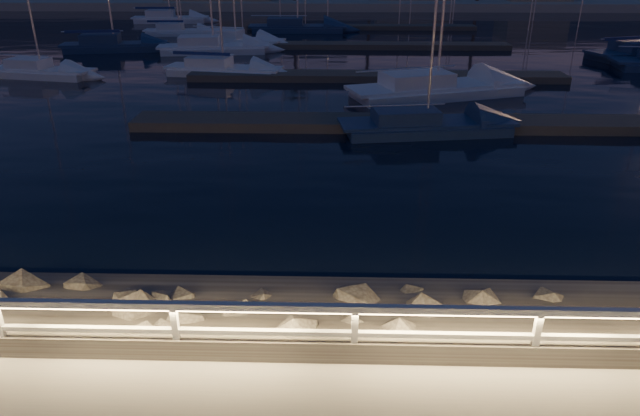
# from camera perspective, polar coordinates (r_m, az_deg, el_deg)

# --- Properties ---
(ground) EXTENTS (400.00, 400.00, 0.00)m
(ground) POSITION_cam_1_polar(r_m,az_deg,el_deg) (10.31, 14.95, -14.46)
(ground) COLOR #A59F95
(ground) RESTS_ON ground
(harbor_water) EXTENTS (400.00, 440.00, 0.60)m
(harbor_water) POSITION_cam_1_polar(r_m,az_deg,el_deg) (39.76, 5.14, 13.64)
(harbor_water) COLOR black
(harbor_water) RESTS_ON ground
(guard_rail) EXTENTS (44.11, 0.12, 1.06)m
(guard_rail) POSITION_cam_1_polar(r_m,az_deg,el_deg) (9.83, 15.05, -10.94)
(guard_rail) COLOR white
(guard_rail) RESTS_ON ground
(riprap) EXTENTS (28.66, 3.15, 1.42)m
(riprap) POSITION_cam_1_polar(r_m,az_deg,el_deg) (10.80, 6.41, -12.19)
(riprap) COLOR slate
(riprap) RESTS_ON ground
(floating_docks) EXTENTS (22.00, 36.00, 0.40)m
(floating_docks) POSITION_cam_1_polar(r_m,az_deg,el_deg) (40.92, 5.07, 14.75)
(floating_docks) COLOR #504A42
(floating_docks) RESTS_ON ground
(far_shore) EXTENTS (160.00, 14.00, 5.20)m
(far_shore) POSITION_cam_1_polar(r_m,az_deg,el_deg) (82.10, 3.38, 20.04)
(far_shore) COLOR #A59F95
(far_shore) RESTS_ON ground
(sailboat_a) EXTENTS (6.66, 3.08, 11.01)m
(sailboat_a) POSITION_cam_1_polar(r_m,az_deg,el_deg) (38.95, -26.28, 12.25)
(sailboat_a) COLOR silver
(sailboat_a) RESTS_ON ground
(sailboat_c) EXTENTS (7.44, 3.16, 12.23)m
(sailboat_c) POSITION_cam_1_polar(r_m,az_deg,el_deg) (24.22, 10.17, 8.30)
(sailboat_c) COLOR navy
(sailboat_c) RESTS_ON ground
(sailboat_e) EXTENTS (7.94, 3.57, 13.14)m
(sailboat_e) POSITION_cam_1_polar(r_m,az_deg,el_deg) (47.49, -20.09, 15.08)
(sailboat_e) COLOR navy
(sailboat_e) RESTS_ON ground
(sailboat_f) EXTENTS (7.32, 3.34, 12.06)m
(sailboat_f) POSITION_cam_1_polar(r_m,az_deg,el_deg) (36.17, -9.90, 13.58)
(sailboat_f) COLOR silver
(sailboat_f) RESTS_ON ground
(sailboat_g) EXTENTS (9.72, 5.63, 15.95)m
(sailboat_g) POSITION_cam_1_polar(r_m,az_deg,el_deg) (30.74, 11.18, 11.75)
(sailboat_g) COLOR silver
(sailboat_g) RESTS_ON ground
(sailboat_i) EXTENTS (6.32, 2.16, 10.68)m
(sailboat_i) POSITION_cam_1_polar(r_m,az_deg,el_deg) (55.10, -14.04, 16.82)
(sailboat_i) COLOR silver
(sailboat_i) RESTS_ON ground
(sailboat_j) EXTENTS (8.34, 3.45, 13.80)m
(sailboat_j) POSITION_cam_1_polar(r_m,az_deg,el_deg) (44.64, -10.87, 15.55)
(sailboat_j) COLOR silver
(sailboat_j) RESTS_ON ground
(sailboat_k) EXTENTS (9.09, 2.96, 15.29)m
(sailboat_k) POSITION_cam_1_polar(r_m,az_deg,el_deg) (56.06, -2.50, 17.65)
(sailboat_k) COLOR navy
(sailboat_k) RESTS_ON ground
(sailboat_m) EXTENTS (8.00, 2.99, 13.40)m
(sailboat_m) POSITION_cam_1_polar(r_m,az_deg,el_deg) (65.59, -14.92, 17.88)
(sailboat_m) COLOR silver
(sailboat_m) RESTS_ON ground
(sailboat_n) EXTENTS (8.06, 4.21, 13.24)m
(sailboat_n) POSITION_cam_1_polar(r_m,az_deg,el_deg) (48.17, -8.64, 16.30)
(sailboat_n) COLOR silver
(sailboat_n) RESTS_ON ground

